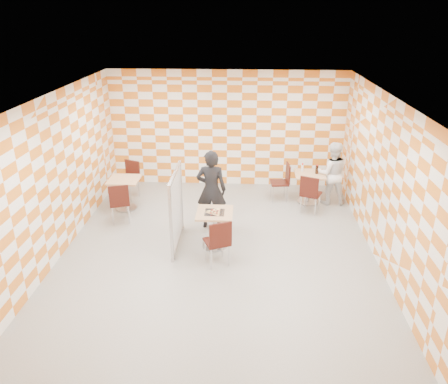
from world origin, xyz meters
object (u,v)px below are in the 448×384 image
at_px(chair_second_side, 283,179).
at_px(sport_bottle, 302,168).
at_px(empty_table, 125,189).
at_px(chair_empty_near, 119,200).
at_px(second_table, 309,183).
at_px(chair_main_front, 219,240).
at_px(soda_bottle, 317,170).
at_px(partition, 176,209).
at_px(man_white, 332,173).
at_px(chair_second_front, 310,191).
at_px(man_dark, 211,190).
at_px(chair_empty_far, 130,176).
at_px(main_table, 215,223).

relative_size(chair_second_side, sport_bottle, 4.62).
relative_size(empty_table, sport_bottle, 3.75).
bearing_deg(chair_second_side, chair_empty_near, -158.20).
bearing_deg(chair_second_side, second_table, -11.51).
distance_m(second_table, chair_main_front, 3.56).
xyz_separation_m(empty_table, soda_bottle, (4.48, 0.59, 0.34)).
bearing_deg(partition, soda_bottle, 36.21).
relative_size(sport_bottle, soda_bottle, 0.87).
bearing_deg(second_table, soda_bottle, 0.20).
height_order(second_table, sport_bottle, sport_bottle).
relative_size(chair_empty_near, soda_bottle, 4.02).
relative_size(man_white, soda_bottle, 6.67).
distance_m(second_table, chair_second_front, 0.62).
bearing_deg(chair_second_front, man_dark, -160.22).
height_order(second_table, partition, partition).
xyz_separation_m(chair_main_front, partition, (-0.87, 0.74, 0.25)).
relative_size(empty_table, partition, 0.48).
height_order(man_dark, sport_bottle, man_dark).
bearing_deg(partition, second_table, 37.69).
relative_size(chair_main_front, chair_empty_near, 1.00).
distance_m(chair_main_front, man_dark, 1.60).
relative_size(chair_second_side, man_dark, 0.54).
xyz_separation_m(chair_main_front, sport_bottle, (1.82, 3.11, 0.29)).
bearing_deg(empty_table, chair_main_front, -45.30).
relative_size(chair_empty_near, sport_bottle, 4.62).
bearing_deg(partition, man_white, 33.17).
bearing_deg(chair_empty_far, empty_table, -86.08).
bearing_deg(chair_second_front, chair_main_front, -129.63).
height_order(second_table, man_dark, man_dark).
xyz_separation_m(second_table, chair_empty_far, (-4.37, 0.12, 0.04)).
height_order(chair_empty_near, soda_bottle, soda_bottle).
height_order(chair_main_front, chair_second_side, same).
relative_size(second_table, chair_empty_far, 0.81).
xyz_separation_m(partition, sport_bottle, (2.69, 2.36, 0.05)).
bearing_deg(chair_second_front, chair_empty_near, -170.35).
distance_m(chair_second_side, sport_bottle, 0.53).
distance_m(partition, soda_bottle, 3.74).
xyz_separation_m(partition, man_dark, (0.62, 0.80, 0.07)).
bearing_deg(man_white, soda_bottle, 0.65).
bearing_deg(second_table, man_dark, -147.89).
distance_m(chair_second_side, soda_bottle, 0.83).
distance_m(chair_empty_far, man_dark, 2.64).
bearing_deg(man_white, chair_second_side, -5.55).
relative_size(partition, sport_bottle, 7.75).
xyz_separation_m(partition, man_white, (3.38, 2.21, -0.02)).
distance_m(chair_empty_near, man_dark, 2.03).
xyz_separation_m(chair_second_side, man_dark, (-1.63, -1.53, 0.32)).
xyz_separation_m(chair_main_front, man_dark, (-0.25, 1.55, 0.32)).
relative_size(main_table, chair_main_front, 0.81).
xyz_separation_m(empty_table, chair_empty_far, (-0.05, 0.71, 0.04)).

